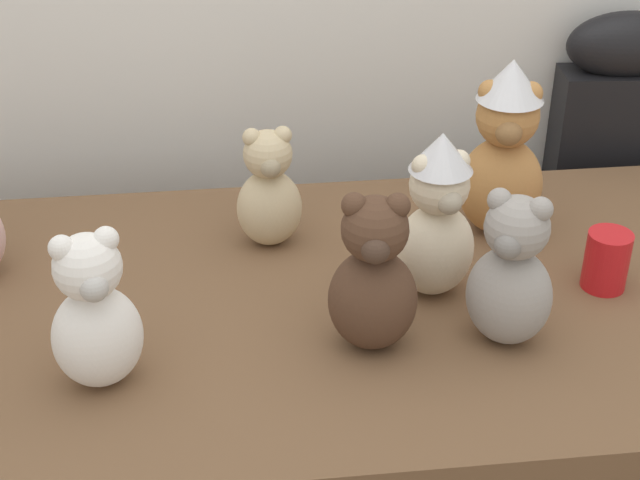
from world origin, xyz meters
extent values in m
cube|color=brown|center=(0.00, 0.25, 0.38)|extent=(1.99, 0.88, 0.76)
cube|color=black|center=(0.77, 0.82, 0.47)|extent=(0.29, 0.14, 0.93)
ellipsoid|color=black|center=(0.77, 0.82, 1.00)|extent=(0.29, 0.14, 0.15)
ellipsoid|color=white|center=(-0.36, 0.06, 0.84)|extent=(0.17, 0.15, 0.17)
sphere|color=white|center=(-0.36, 0.06, 0.97)|extent=(0.10, 0.10, 0.10)
sphere|color=white|center=(-0.40, 0.05, 1.01)|extent=(0.04, 0.04, 0.04)
sphere|color=white|center=(-0.33, 0.07, 1.01)|extent=(0.04, 0.04, 0.04)
sphere|color=#B4B3AF|center=(-0.35, 0.02, 0.96)|extent=(0.04, 0.04, 0.04)
ellipsoid|color=gray|center=(0.29, 0.09, 0.84)|extent=(0.18, 0.18, 0.17)
sphere|color=gray|center=(0.29, 0.09, 0.97)|extent=(0.10, 0.10, 0.10)
sphere|color=gray|center=(0.26, 0.11, 1.01)|extent=(0.04, 0.04, 0.04)
sphere|color=gray|center=(0.32, 0.08, 1.01)|extent=(0.04, 0.04, 0.04)
sphere|color=slate|center=(0.27, 0.06, 0.96)|extent=(0.04, 0.04, 0.04)
ellipsoid|color=#B27A42|center=(0.38, 0.45, 0.86)|extent=(0.19, 0.17, 0.20)
sphere|color=#B27A42|center=(0.38, 0.45, 1.00)|extent=(0.12, 0.12, 0.12)
sphere|color=#B27A42|center=(0.34, 0.45, 1.05)|extent=(0.04, 0.04, 0.04)
sphere|color=#B27A42|center=(0.41, 0.44, 1.05)|extent=(0.04, 0.04, 0.04)
sphere|color=olive|center=(0.37, 0.40, 0.99)|extent=(0.05, 0.05, 0.05)
cone|color=silver|center=(0.38, 0.45, 1.08)|extent=(0.13, 0.13, 0.08)
ellipsoid|color=#4C3323|center=(0.07, 0.10, 0.85)|extent=(0.16, 0.14, 0.18)
sphere|color=#4C3323|center=(0.07, 0.10, 0.98)|extent=(0.11, 0.11, 0.11)
sphere|color=#4C3323|center=(0.04, 0.11, 1.02)|extent=(0.04, 0.04, 0.04)
sphere|color=#4C3323|center=(0.10, 0.10, 1.02)|extent=(0.04, 0.04, 0.04)
sphere|color=#412E23|center=(0.06, 0.06, 0.97)|extent=(0.04, 0.04, 0.04)
ellipsoid|color=#CCB78E|center=(-0.07, 0.45, 0.83)|extent=(0.13, 0.11, 0.15)
sphere|color=#CCB78E|center=(-0.07, 0.45, 0.95)|extent=(0.09, 0.09, 0.09)
sphere|color=#CCB78E|center=(-0.10, 0.45, 0.98)|extent=(0.03, 0.03, 0.03)
sphere|color=#CCB78E|center=(-0.05, 0.45, 0.98)|extent=(0.03, 0.03, 0.03)
sphere|color=#9D8E71|center=(-0.07, 0.41, 0.94)|extent=(0.04, 0.04, 0.04)
ellipsoid|color=beige|center=(0.20, 0.25, 0.84)|extent=(0.16, 0.14, 0.17)
sphere|color=beige|center=(0.20, 0.25, 0.97)|extent=(0.10, 0.10, 0.10)
sphere|color=beige|center=(0.17, 0.24, 1.01)|extent=(0.04, 0.04, 0.04)
sphere|color=beige|center=(0.24, 0.25, 1.01)|extent=(0.04, 0.04, 0.04)
sphere|color=#ABA08A|center=(0.21, 0.21, 0.96)|extent=(0.04, 0.04, 0.04)
cone|color=silver|center=(0.20, 0.25, 1.03)|extent=(0.11, 0.11, 0.07)
cylinder|color=red|center=(0.51, 0.23, 0.81)|extent=(0.08, 0.08, 0.11)
camera|label=1|loc=(-0.16, -1.14, 1.71)|focal=53.11mm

